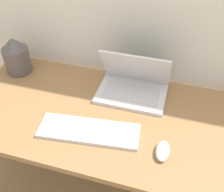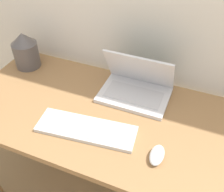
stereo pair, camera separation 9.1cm
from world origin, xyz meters
TOP-DOWN VIEW (x-y plane):
  - desk at (0.00, 0.33)m, footprint 1.43×0.65m
  - laptop at (0.06, 0.51)m, footprint 0.34×0.24m
  - keyboard at (-0.06, 0.20)m, footprint 0.44×0.19m
  - mouse at (0.25, 0.18)m, footprint 0.06×0.10m
  - vase at (-0.59, 0.52)m, footprint 0.14×0.14m

SIDE VIEW (x-z plane):
  - desk at x=0.00m, z-range 0.29..1.06m
  - keyboard at x=-0.06m, z-range 0.77..0.79m
  - mouse at x=0.25m, z-range 0.77..0.80m
  - laptop at x=0.06m, z-range 0.70..0.93m
  - vase at x=-0.59m, z-range 0.77..0.97m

